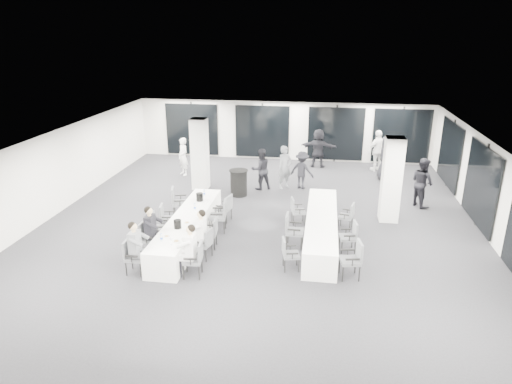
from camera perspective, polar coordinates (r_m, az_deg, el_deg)
room at (r=15.39m, az=4.23°, el=2.19°), size 14.04×16.04×2.84m
column_left at (r=17.99m, az=-7.03°, el=4.72°), size 0.60×0.60×2.80m
column_right at (r=15.40m, az=16.58°, el=1.48°), size 0.60×0.60×2.80m
banquet_table_main at (r=13.84m, az=-8.54°, el=-4.50°), size 0.90×5.00×0.75m
banquet_table_side at (r=13.84m, az=8.15°, el=-4.49°), size 0.90×5.00×0.75m
cocktail_table at (r=17.31m, az=-2.17°, el=1.18°), size 0.72×0.72×1.00m
chair_main_left_near at (r=12.27m, az=-15.21°, el=-7.54°), size 0.47×0.53×0.92m
chair_main_left_second at (r=13.14m, az=-13.39°, el=-5.39°), size 0.51×0.56×0.95m
chair_main_left_mid at (r=13.77m, az=-12.28°, el=-4.15°), size 0.51×0.56×0.94m
chair_main_left_fourth at (r=14.43m, az=-11.20°, el=-3.04°), size 0.53×0.56×0.90m
chair_main_left_far at (r=15.47m, az=-9.78°, el=-1.05°), size 0.64×0.67×1.04m
chair_main_right_near at (r=11.78m, az=-7.57°, el=-8.09°), size 0.52×0.57×0.94m
chair_main_right_second at (r=12.63m, az=-6.39°, el=-6.23°), size 0.53×0.56×0.88m
chair_main_right_mid at (r=13.22m, az=-5.61°, el=-4.88°), size 0.49×0.54×0.91m
chair_main_right_fourth at (r=14.21m, az=-4.47°, el=-2.74°), size 0.58×0.62×1.03m
chair_main_right_far at (r=14.99m, az=-3.81°, el=-1.81°), size 0.55×0.57×0.91m
chair_side_left_near at (r=12.05m, az=4.06°, el=-7.51°), size 0.52×0.55×0.87m
chair_side_left_mid at (r=13.22m, az=4.50°, el=-4.57°), size 0.52×0.58×1.01m
chair_side_left_far at (r=14.83m, az=5.06°, el=-2.15°), size 0.53×0.56×0.88m
chair_side_right_near at (r=11.87m, az=12.09°, el=-7.99°), size 0.59×0.62×1.00m
chair_side_right_mid at (r=13.24m, az=11.72°, el=-5.25°), size 0.52×0.55×0.89m
chair_side_right_far at (r=14.65m, az=11.45°, el=-2.78°), size 0.53×0.55×0.87m
seated_guest_a at (r=12.08m, az=-14.62°, el=-6.40°), size 0.50×0.38×1.44m
seated_guest_b at (r=12.97m, az=-12.82°, el=-4.38°), size 0.50×0.38×1.44m
seated_guest_c at (r=11.69m, az=-8.43°, el=-6.84°), size 0.50×0.38×1.44m
seated_guest_d at (r=12.55m, az=-7.12°, el=-4.85°), size 0.50×0.38×1.44m
standing_guest_a at (r=18.04m, az=3.63°, el=3.46°), size 0.91×0.90×1.94m
standing_guest_b at (r=17.88m, az=0.61°, el=3.21°), size 1.05×0.93×1.87m
standing_guest_c at (r=18.09m, az=5.77°, el=3.05°), size 1.23×0.92×1.70m
standing_guest_d at (r=21.02m, az=15.02°, el=5.35°), size 1.40×1.25×2.08m
standing_guest_e at (r=19.77m, az=15.99°, el=4.42°), size 1.00×1.18×2.11m
standing_guest_f at (r=21.03m, az=7.80°, el=5.77°), size 1.93×0.95×2.02m
standing_guest_g at (r=19.96m, az=-9.12°, el=4.69°), size 0.86×0.86×1.85m
standing_guest_h at (r=17.15m, az=20.09°, el=1.52°), size 0.99×1.13×2.01m
ice_bucket_near at (r=12.92m, az=-9.78°, el=-3.98°), size 0.21×0.21×0.24m
ice_bucket_far at (r=14.85m, az=-7.06°, el=-0.63°), size 0.23×0.23×0.26m
water_bottle_a at (r=12.24m, az=-11.74°, el=-5.59°), size 0.07×0.07×0.21m
water_bottle_b at (r=14.11m, az=-7.65°, el=-1.87°), size 0.07×0.07×0.21m
water_bottle_c at (r=15.27m, az=-6.49°, el=-0.12°), size 0.07×0.07×0.21m
plate_a at (r=12.50m, az=-11.11°, el=-5.44°), size 0.18×0.18×0.03m
plate_b at (r=12.19m, az=-9.94°, el=-6.06°), size 0.22×0.22×0.03m
plate_c at (r=13.26m, az=-8.64°, el=-3.79°), size 0.18×0.18×0.03m
wine_glass at (r=11.95m, az=-10.59°, el=-5.84°), size 0.08×0.08×0.21m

